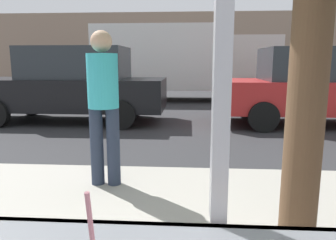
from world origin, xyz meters
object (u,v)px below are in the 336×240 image
object	(u,v)px
box_truck	(183,60)
parked_car_red	(316,87)
pedestrian	(103,99)
parked_car_black	(72,85)

from	to	relation	value
box_truck	parked_car_red	bearing A→B (deg)	-55.66
box_truck	pedestrian	world-z (taller)	box_truck
parked_car_red	pedestrian	size ratio (longest dim) A/B	2.76
parked_car_black	box_truck	bearing A→B (deg)	61.18
box_truck	pedestrian	bearing A→B (deg)	-93.99
parked_car_black	parked_car_red	distance (m)	5.75
parked_car_black	parked_car_red	bearing A→B (deg)	0.00
pedestrian	parked_car_red	bearing A→B (deg)	48.51
parked_car_red	box_truck	distance (m)	5.68
parked_car_black	parked_car_red	world-z (taller)	parked_car_black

